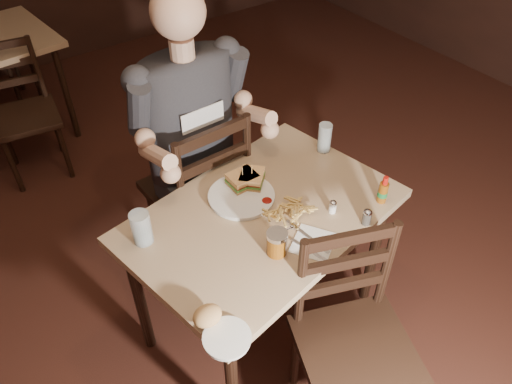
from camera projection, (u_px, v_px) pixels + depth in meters
room_shell at (319, 70)px, 1.71m from camera, size 7.00×7.00×7.00m
main_table at (263, 227)px, 2.15m from camera, size 1.25×0.94×0.77m
chair_far at (196, 189)px, 2.61m from camera, size 0.47×0.51×0.99m
chair_near at (357, 352)px, 1.93m from camera, size 0.58×0.60×0.95m
bg_chair_near at (25, 117)px, 3.22m from camera, size 0.47×0.50×0.88m
diner at (192, 105)px, 2.22m from camera, size 0.62×0.49×1.05m
dinner_plate at (241, 197)px, 2.15m from camera, size 0.33×0.33×0.02m
sandwich_left at (242, 176)px, 2.16m from camera, size 0.12×0.10×0.10m
sandwich_right at (252, 175)px, 2.17m from camera, size 0.15×0.15×0.10m
fries_pile at (288, 210)px, 2.05m from camera, size 0.26×0.21×0.04m
ketchup_dollop at (267, 201)px, 2.11m from camera, size 0.05×0.05×0.01m
glass_left at (141, 228)px, 1.92m from camera, size 0.09×0.09×0.14m
glass_right at (325, 138)px, 2.36m from camera, size 0.07×0.07×0.15m
hot_sauce at (383, 189)px, 2.10m from camera, size 0.05×0.05×0.13m
salt_shaker at (333, 207)px, 2.07m from camera, size 0.04×0.04×0.06m
pepper_shaker at (367, 217)px, 2.02m from camera, size 0.04×0.04×0.07m
syrup_dispenser at (277, 243)px, 1.89m from camera, size 0.10×0.10×0.11m
napkin at (313, 243)px, 1.96m from camera, size 0.22×0.22×0.00m
knife at (307, 236)px, 1.98m from camera, size 0.04×0.23×0.01m
fork at (309, 250)px, 1.93m from camera, size 0.05×0.17×0.01m
side_plate at (227, 339)px, 1.64m from camera, size 0.18×0.18×0.01m
bread_roll at (207, 316)px, 1.66m from camera, size 0.12×0.10×0.06m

